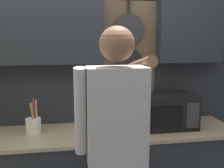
{
  "coord_description": "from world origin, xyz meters",
  "views": [
    {
      "loc": [
        -0.29,
        -2.11,
        1.71
      ],
      "look_at": [
        0.08,
        0.18,
        1.31
      ],
      "focal_mm": 40.0,
      "sensor_mm": 36.0,
      "label": 1
    }
  ],
  "objects_px": {
    "microwave": "(165,110)",
    "person": "(116,137)",
    "utensil_crock": "(34,125)",
    "knife_block": "(125,118)"
  },
  "relations": [
    {
      "from": "microwave",
      "to": "knife_block",
      "type": "relative_size",
      "value": 1.93
    },
    {
      "from": "microwave",
      "to": "person",
      "type": "relative_size",
      "value": 0.29
    },
    {
      "from": "utensil_crock",
      "to": "knife_block",
      "type": "bearing_deg",
      "value": -0.08
    },
    {
      "from": "microwave",
      "to": "knife_block",
      "type": "height_order",
      "value": "microwave"
    },
    {
      "from": "microwave",
      "to": "knife_block",
      "type": "distance_m",
      "value": 0.39
    },
    {
      "from": "microwave",
      "to": "person",
      "type": "bearing_deg",
      "value": -133.15
    },
    {
      "from": "knife_block",
      "to": "person",
      "type": "height_order",
      "value": "person"
    },
    {
      "from": "person",
      "to": "utensil_crock",
      "type": "bearing_deg",
      "value": 135.01
    },
    {
      "from": "microwave",
      "to": "utensil_crock",
      "type": "height_order",
      "value": "utensil_crock"
    },
    {
      "from": "knife_block",
      "to": "person",
      "type": "xyz_separation_m",
      "value": [
        -0.19,
        -0.62,
        0.07
      ]
    }
  ]
}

